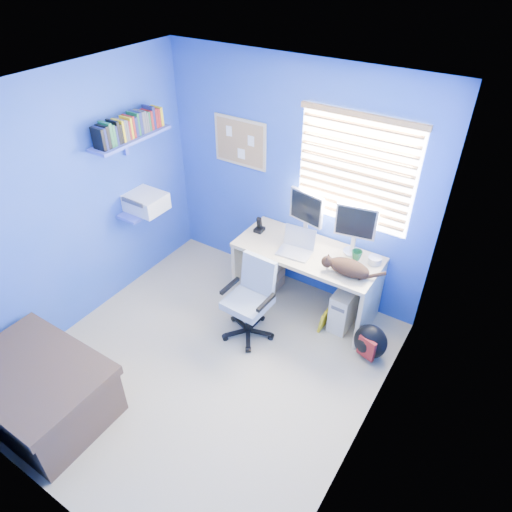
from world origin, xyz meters
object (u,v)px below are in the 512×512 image
Objects in this scene: cat at (349,268)px; laptop at (295,244)px; tower_pc at (345,306)px; desk at (306,279)px; office_chair at (250,308)px.

laptop is at bearing 167.36° from cat.
cat is 0.60m from tower_pc.
tower_pc is (0.48, -0.01, -0.14)m from desk.
desk is 4.49× the size of laptop.
office_chair is (-0.18, -0.54, -0.53)m from laptop.
desk is 3.29× the size of tower_pc.
desk is 1.74× the size of office_chair.
cat is (0.49, -0.13, 0.44)m from desk.
office_chair is (-0.27, -0.65, -0.05)m from desk.
office_chair is at bearing -114.23° from laptop.
cat reaches higher than desk.
laptop is 0.85m from tower_pc.
desk is 0.67m from cat.
desk is 3.70× the size of cat.
tower_pc is 0.53× the size of office_chair.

